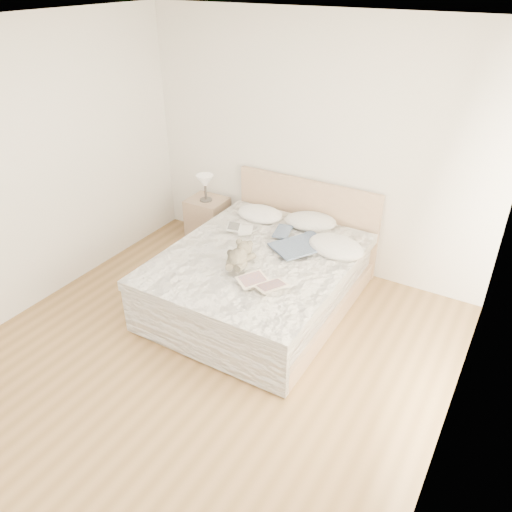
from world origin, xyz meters
name	(u,v)px	position (x,y,z in m)	size (l,w,h in m)	color
floor	(194,370)	(0.00, 0.00, 0.00)	(4.00, 4.50, 0.00)	brown
ceiling	(165,31)	(0.00, 0.00, 2.70)	(4.00, 4.50, 0.00)	silver
wall_back	(313,148)	(0.00, 2.25, 1.35)	(4.00, 0.02, 2.70)	white
wall_left	(6,180)	(-2.00, 0.00, 1.35)	(0.02, 4.50, 2.70)	white
wall_right	(468,318)	(2.00, 0.00, 1.35)	(0.02, 4.50, 2.70)	white
window	(480,277)	(1.99, 0.30, 1.45)	(0.02, 1.30, 1.10)	white
bed	(262,276)	(0.00, 1.19, 0.31)	(1.72, 2.14, 1.00)	tan
nightstand	(208,220)	(-1.25, 2.00, 0.28)	(0.45, 0.40, 0.56)	#9F8569
table_lamp	(205,183)	(-1.24, 1.97, 0.79)	(0.26, 0.26, 0.32)	#45413C
pillow_left	(260,214)	(-0.40, 1.84, 0.64)	(0.53, 0.37, 0.16)	white
pillow_middle	(311,221)	(0.16, 1.96, 0.64)	(0.55, 0.39, 0.17)	silver
pillow_right	(336,247)	(0.61, 1.58, 0.64)	(0.58, 0.41, 0.18)	silver
blouse	(301,245)	(0.29, 1.44, 0.63)	(0.59, 0.63, 0.02)	#36455F
photo_book	(240,229)	(-0.41, 1.43, 0.63)	(0.31, 0.21, 0.02)	white
childrens_book	(262,283)	(0.30, 0.66, 0.63)	(0.39, 0.26, 0.03)	#F2E0C3
teddy_bear	(238,264)	(-0.04, 0.80, 0.65)	(0.24, 0.34, 0.18)	#5C5546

